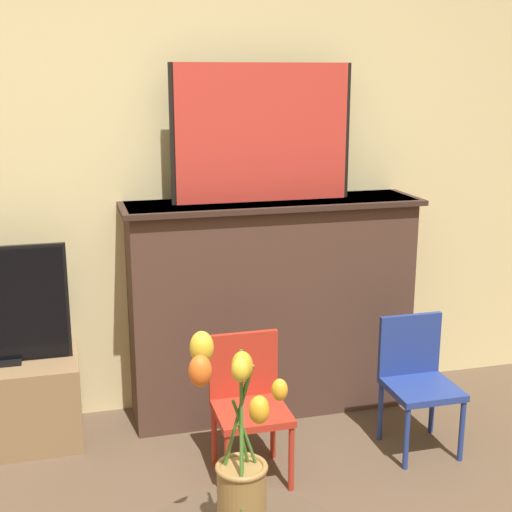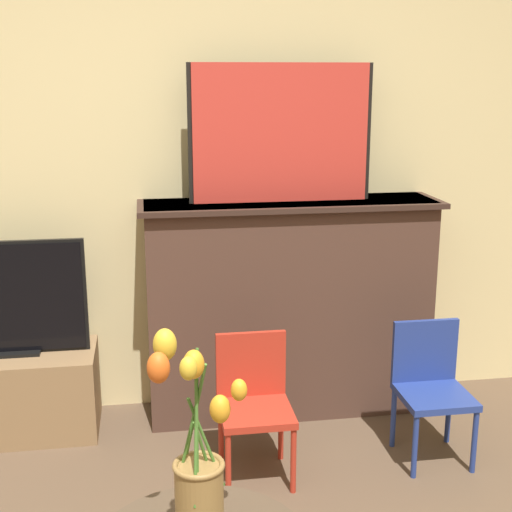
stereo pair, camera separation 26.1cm
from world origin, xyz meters
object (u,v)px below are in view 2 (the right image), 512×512
Objects in this scene: tv_monitor at (6,300)px; chair_blue at (431,383)px; painting at (281,133)px; vase_tulips at (197,473)px; chair_red at (254,398)px.

chair_blue is (1.86, -0.50, -0.32)m from tv_monitor.
painting is 1.44× the size of chair_blue.
chair_blue is 1.69m from vase_tulips.
chair_red is (1.07, -0.53, -0.32)m from tv_monitor.
tv_monitor is at bearing -177.81° from painting.
painting is at bearing 69.29° from chair_red.
vase_tulips is (-0.32, -1.18, 0.39)m from chair_red.
painting is 1.48m from tv_monitor.
vase_tulips is (-1.12, -1.21, 0.39)m from chair_blue.
chair_blue is (0.80, 0.03, 0.00)m from chair_red.
painting reaches higher than vase_tulips.
painting reaches higher than chair_blue.
tv_monitor is (-1.29, -0.05, -0.74)m from painting.
tv_monitor is 1.20× the size of chair_blue.
chair_red is (-0.22, -0.57, -1.05)m from painting.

